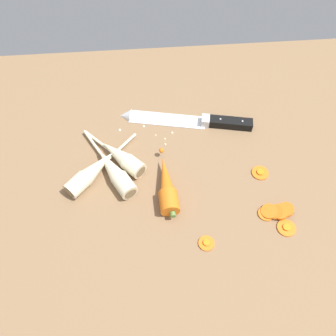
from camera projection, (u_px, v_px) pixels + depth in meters
ground_plane at (167, 169)px, 80.95cm from camera, size 120.00×90.00×4.00cm
chefs_knife at (183, 120)px, 86.49cm from camera, size 34.65×10.47×4.18cm
whole_carrot at (167, 186)px, 73.54cm from camera, size 4.72×18.14×4.20cm
parsnip_front at (92, 171)px, 75.85cm from camera, size 16.68×17.77×4.00cm
parsnip_mid_left at (114, 171)px, 75.94cm from camera, size 13.35×20.82×4.00cm
parsnip_mid_right at (121, 157)px, 78.09cm from camera, size 15.39×15.74×4.00cm
carrot_slice_stack at (275, 212)px, 71.36cm from camera, size 7.57×4.06×2.44cm
carrot_slice_stray_near at (207, 243)px, 67.89cm from camera, size 3.33×3.33×0.70cm
carrot_slice_stray_mid at (287, 228)px, 69.80cm from camera, size 3.94×3.94×0.70cm
carrot_slice_stray_far at (260, 172)px, 77.61cm from camera, size 3.91×3.91×0.70cm
mince_crumbs at (148, 131)px, 84.84cm from camera, size 14.07×7.66×0.76cm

